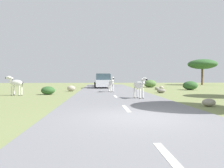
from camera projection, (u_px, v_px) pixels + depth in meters
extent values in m
plane|color=olive|center=(140.00, 118.00, 7.53)|extent=(90.00, 90.00, 0.00)
cube|color=slate|center=(133.00, 118.00, 7.52)|extent=(6.00, 64.00, 0.05)
cube|color=silver|center=(173.00, 162.00, 3.53)|extent=(0.16, 2.00, 0.01)
cube|color=silver|center=(126.00, 108.00, 9.51)|extent=(0.16, 2.00, 0.01)
cube|color=silver|center=(115.00, 96.00, 15.50)|extent=(0.16, 2.00, 0.01)
cube|color=silver|center=(111.00, 91.00, 21.48)|extent=(0.16, 2.00, 0.01)
cube|color=silver|center=(108.00, 88.00, 27.47)|extent=(0.16, 2.00, 0.01)
cube|color=silver|center=(106.00, 86.00, 33.45)|extent=(0.16, 2.00, 0.01)
ellipsoid|color=silver|center=(111.00, 83.00, 20.04)|extent=(0.55, 1.00, 0.45)
cylinder|color=silver|center=(111.00, 88.00, 19.73)|extent=(0.11, 0.11, 0.65)
cylinder|color=#28231E|center=(111.00, 92.00, 19.74)|extent=(0.13, 0.13, 0.04)
cylinder|color=silver|center=(113.00, 88.00, 19.79)|extent=(0.11, 0.11, 0.65)
cylinder|color=#28231E|center=(113.00, 92.00, 19.80)|extent=(0.13, 0.13, 0.04)
cylinder|color=silver|center=(109.00, 88.00, 20.33)|extent=(0.11, 0.11, 0.65)
cylinder|color=#28231E|center=(109.00, 91.00, 20.34)|extent=(0.13, 0.13, 0.04)
cylinder|color=silver|center=(112.00, 88.00, 20.39)|extent=(0.11, 0.11, 0.65)
cylinder|color=#28231E|center=(112.00, 91.00, 20.40)|extent=(0.13, 0.13, 0.04)
cylinder|color=silver|center=(112.00, 80.00, 19.60)|extent=(0.23, 0.37, 0.38)
cube|color=black|center=(112.00, 79.00, 19.59)|extent=(0.09, 0.31, 0.26)
ellipsoid|color=silver|center=(113.00, 78.00, 19.38)|extent=(0.25, 0.44, 0.21)
ellipsoid|color=black|center=(113.00, 79.00, 19.22)|extent=(0.15, 0.17, 0.12)
cone|color=silver|center=(112.00, 77.00, 19.46)|extent=(0.09, 0.09, 0.12)
cone|color=silver|center=(113.00, 77.00, 19.49)|extent=(0.09, 0.09, 0.12)
cylinder|color=black|center=(110.00, 83.00, 20.51)|extent=(0.06, 0.14, 0.38)
ellipsoid|color=silver|center=(17.00, 83.00, 16.75)|extent=(1.12, 0.74, 0.49)
cylinder|color=silver|center=(14.00, 91.00, 16.99)|extent=(0.13, 0.13, 0.71)
cylinder|color=#28231E|center=(14.00, 95.00, 17.00)|extent=(0.15, 0.15, 0.05)
cylinder|color=silver|center=(12.00, 91.00, 16.73)|extent=(0.13, 0.13, 0.71)
cylinder|color=#28231E|center=(12.00, 95.00, 16.74)|extent=(0.15, 0.15, 0.05)
cylinder|color=silver|center=(22.00, 91.00, 16.80)|extent=(0.13, 0.13, 0.71)
cylinder|color=#28231E|center=(22.00, 95.00, 16.81)|extent=(0.15, 0.15, 0.05)
cylinder|color=silver|center=(19.00, 91.00, 16.54)|extent=(0.13, 0.13, 0.71)
cylinder|color=#28231E|center=(19.00, 95.00, 16.55)|extent=(0.15, 0.15, 0.05)
cylinder|color=silver|center=(11.00, 80.00, 16.88)|extent=(0.42, 0.30, 0.42)
cube|color=black|center=(11.00, 79.00, 16.88)|extent=(0.34, 0.15, 0.29)
ellipsoid|color=silver|center=(8.00, 78.00, 16.94)|extent=(0.49, 0.33, 0.23)
ellipsoid|color=black|center=(6.00, 78.00, 16.99)|extent=(0.19, 0.18, 0.14)
cone|color=silver|center=(10.00, 76.00, 16.97)|extent=(0.11, 0.11, 0.13)
cone|color=silver|center=(9.00, 76.00, 16.84)|extent=(0.11, 0.11, 0.13)
cylinder|color=black|center=(22.00, 85.00, 16.61)|extent=(0.15, 0.09, 0.42)
ellipsoid|color=silver|center=(139.00, 85.00, 14.09)|extent=(0.72, 1.01, 0.44)
cylinder|color=silver|center=(140.00, 93.00, 13.78)|extent=(0.12, 0.12, 0.64)
cylinder|color=#28231E|center=(140.00, 98.00, 13.79)|extent=(0.14, 0.14, 0.04)
cylinder|color=silver|center=(143.00, 93.00, 13.89)|extent=(0.12, 0.12, 0.64)
cylinder|color=#28231E|center=(143.00, 98.00, 13.90)|extent=(0.14, 0.14, 0.04)
cylinder|color=silver|center=(134.00, 93.00, 14.33)|extent=(0.12, 0.12, 0.64)
cylinder|color=#28231E|center=(134.00, 97.00, 14.34)|extent=(0.14, 0.14, 0.04)
cylinder|color=silver|center=(138.00, 93.00, 14.43)|extent=(0.12, 0.12, 0.64)
cylinder|color=#28231E|center=(138.00, 97.00, 14.44)|extent=(0.14, 0.14, 0.04)
cylinder|color=silver|center=(143.00, 82.00, 13.68)|extent=(0.29, 0.38, 0.38)
cube|color=black|center=(143.00, 80.00, 13.68)|extent=(0.16, 0.30, 0.26)
ellipsoid|color=silver|center=(145.00, 79.00, 13.48)|extent=(0.32, 0.44, 0.20)
ellipsoid|color=black|center=(147.00, 80.00, 13.34)|extent=(0.17, 0.18, 0.12)
cone|color=silver|center=(143.00, 78.00, 13.54)|extent=(0.10, 0.10, 0.12)
cone|color=silver|center=(145.00, 78.00, 13.60)|extent=(0.10, 0.10, 0.12)
cylinder|color=black|center=(135.00, 86.00, 14.51)|extent=(0.08, 0.13, 0.38)
cube|color=black|center=(105.00, 82.00, 33.17)|extent=(1.92, 4.25, 0.80)
cube|color=#334751|center=(105.00, 77.00, 33.35)|extent=(1.70, 2.25, 0.76)
cube|color=black|center=(106.00, 84.00, 31.03)|extent=(1.71, 0.21, 0.24)
cylinder|color=black|center=(99.00, 84.00, 31.75)|extent=(0.24, 0.69, 0.68)
cylinder|color=black|center=(112.00, 84.00, 31.92)|extent=(0.24, 0.69, 0.68)
cylinder|color=black|center=(98.00, 83.00, 34.44)|extent=(0.24, 0.69, 0.68)
cylinder|color=black|center=(110.00, 83.00, 34.60)|extent=(0.24, 0.69, 0.68)
cube|color=silver|center=(103.00, 83.00, 27.58)|extent=(1.96, 4.26, 0.80)
cube|color=#334751|center=(103.00, 77.00, 27.36)|extent=(1.72, 2.26, 0.76)
cube|color=black|center=(102.00, 85.00, 29.74)|extent=(1.71, 0.22, 0.24)
cylinder|color=black|center=(109.00, 85.00, 29.02)|extent=(0.25, 0.69, 0.68)
cylinder|color=black|center=(95.00, 85.00, 28.85)|extent=(0.25, 0.69, 0.68)
cylinder|color=black|center=(111.00, 85.00, 26.34)|extent=(0.25, 0.69, 0.68)
cylinder|color=black|center=(96.00, 85.00, 26.16)|extent=(0.25, 0.69, 0.68)
cylinder|color=brown|center=(202.00, 77.00, 38.38)|extent=(0.31, 0.31, 2.73)
ellipsoid|color=#2D5628|center=(202.00, 64.00, 38.31)|extent=(4.84, 4.84, 1.69)
ellipsoid|color=#4C7038|center=(150.00, 84.00, 29.73)|extent=(1.66, 1.49, 1.00)
ellipsoid|color=#2D5628|center=(48.00, 90.00, 17.61)|extent=(1.08, 0.97, 0.65)
ellipsoid|color=#2D5628|center=(190.00, 86.00, 23.88)|extent=(1.56, 1.41, 0.94)
ellipsoid|color=gray|center=(157.00, 88.00, 23.92)|extent=(0.47, 0.36, 0.31)
ellipsoid|color=#A89E8C|center=(161.00, 87.00, 25.62)|extent=(0.46, 0.50, 0.35)
ellipsoid|color=gray|center=(161.00, 91.00, 19.40)|extent=(0.76, 0.65, 0.38)
ellipsoid|color=gray|center=(209.00, 102.00, 10.54)|extent=(0.63, 0.54, 0.37)
ellipsoid|color=#A89E8C|center=(71.00, 88.00, 21.55)|extent=(0.79, 0.58, 0.56)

